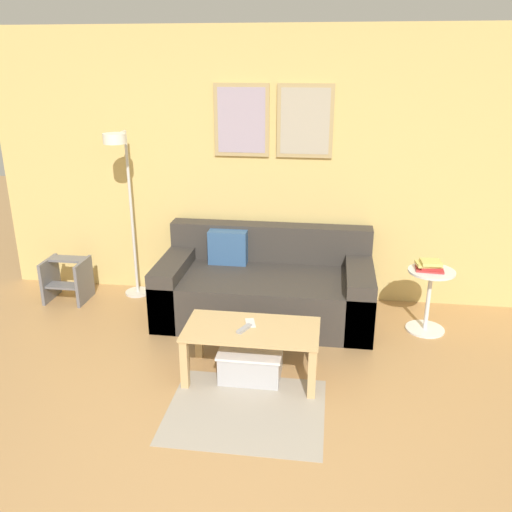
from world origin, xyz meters
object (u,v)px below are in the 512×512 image
couch (265,287)px  book_stack (430,265)px  coffee_table (252,337)px  remote_control (244,329)px  floor_lamp (123,188)px  side_table (429,295)px  cell_phone (250,323)px  step_stool (67,279)px  storage_bin (251,362)px

couch → book_stack: (1.42, -0.09, 0.33)m
coffee_table → remote_control: size_ratio=6.61×
floor_lamp → remote_control: size_ratio=10.95×
couch → book_stack: bearing=-3.8°
floor_lamp → remote_control: bearing=-42.9°
couch → book_stack: size_ratio=7.96×
coffee_table → side_table: size_ratio=1.75×
floor_lamp → cell_phone: 1.91m
side_table → cell_phone: side_table is taller
floor_lamp → step_stool: (-0.62, -0.09, -0.91)m
floor_lamp → side_table: 2.91m
couch → coffee_table: (0.03, -1.05, 0.05)m
storage_bin → step_stool: 2.29m
storage_bin → step_stool: step_stool is taller
side_table → remote_control: 1.76m
storage_bin → book_stack: book_stack is taller
coffee_table → floor_lamp: floor_lamp is taller
remote_control → cell_phone: size_ratio=1.07×
storage_bin → floor_lamp: 2.09m
couch → remote_control: bearing=-91.1°
side_table → step_stool: side_table is taller
storage_bin → step_stool: size_ratio=1.13×
coffee_table → side_table: side_table is taller
book_stack → step_stool: bearing=177.4°
floor_lamp → side_table: size_ratio=2.91×
side_table → book_stack: book_stack is taller
floor_lamp → book_stack: size_ratio=6.83×
book_stack → step_stool: 3.42m
couch → step_stool: 1.97m
coffee_table → storage_bin: 0.21m
side_table → floor_lamp: bearing=174.6°
coffee_table → cell_phone: size_ratio=7.08×
step_stool → couch: bearing=-1.8°
remote_control → cell_phone: (0.03, 0.11, -0.01)m
couch → book_stack: 1.46m
remote_control → cell_phone: bearing=100.7°
book_stack → coffee_table: bearing=-145.6°
book_stack → couch: bearing=176.2°
coffee_table → step_stool: (-2.00, 1.11, -0.10)m
couch → storage_bin: 1.07m
couch → remote_control: (-0.02, -1.08, 0.13)m
remote_control → step_stool: size_ratio=0.36×
couch → floor_lamp: floor_lamp is taller
remote_control → coffee_table: bearing=59.0°
storage_bin → side_table: side_table is taller
step_stool → remote_control: bearing=-30.3°
coffee_table → remote_control: (-0.05, -0.03, 0.08)m
remote_control → couch: bearing=114.1°
storage_bin → book_stack: bearing=34.6°
storage_bin → cell_phone: 0.30m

